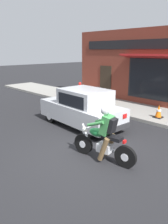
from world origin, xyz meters
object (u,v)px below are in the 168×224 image
Objects in this scene: motorcycle_with_rider at (104,138)px; fire_hydrant at (80,89)px; trash_bin at (95,96)px; car_hatchback at (82,108)px; traffic_cone at (159,111)px.

motorcycle_with_rider reaches higher than fire_hydrant.
trash_bin is 1.11× the size of fire_hydrant.
trash_bin is 2.96m from fire_hydrant.
traffic_cone is (2.94, -1.85, -0.33)m from car_hatchback.
traffic_cone is at bearing -84.11° from trash_bin.
car_hatchback reaches higher than traffic_cone.
car_hatchback reaches higher than trash_bin.
fire_hydrant is at bearing 63.18° from trash_bin.
fire_hydrant is at bearing 80.97° from traffic_cone.
traffic_cone is (4.52, 0.70, -0.25)m from motorcycle_with_rider.
car_hatchback is 6.44× the size of traffic_cone.
car_hatchback is (1.58, 2.55, 0.09)m from motorcycle_with_rider.
fire_hydrant reaches higher than traffic_cone.
car_hatchback is at bearing 147.87° from traffic_cone.
car_hatchback is 3.49m from traffic_cone.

